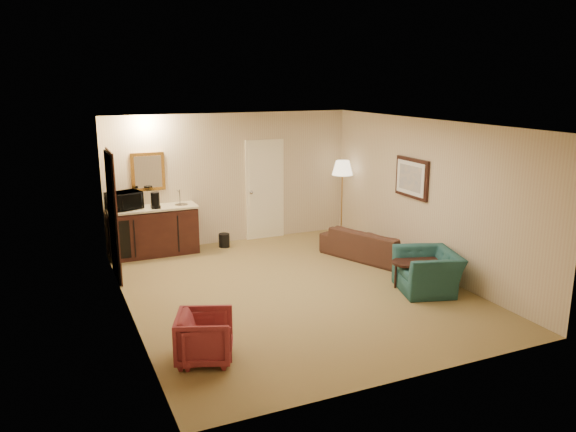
# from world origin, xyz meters

# --- Properties ---
(ground) EXTENTS (6.00, 6.00, 0.00)m
(ground) POSITION_xyz_m (0.00, 0.00, 0.00)
(ground) COLOR olive
(ground) RESTS_ON ground
(room_walls) EXTENTS (5.02, 6.01, 2.61)m
(room_walls) POSITION_xyz_m (-0.10, 0.77, 1.72)
(room_walls) COLOR beige
(room_walls) RESTS_ON ground
(wetbar_cabinet) EXTENTS (1.64, 0.58, 0.92)m
(wetbar_cabinet) POSITION_xyz_m (-1.65, 2.72, 0.46)
(wetbar_cabinet) COLOR #341710
(wetbar_cabinet) RESTS_ON ground
(sofa) EXTENTS (1.24, 1.94, 0.73)m
(sofa) POSITION_xyz_m (1.95, 0.83, 0.37)
(sofa) COLOR black
(sofa) RESTS_ON ground
(teal_armchair) EXTENTS (0.89, 1.12, 0.86)m
(teal_armchair) POSITION_xyz_m (1.90, -0.90, 0.43)
(teal_armchair) COLOR #1D4849
(teal_armchair) RESTS_ON ground
(rose_chair_near) EXTENTS (0.78, 0.80, 0.65)m
(rose_chair_near) POSITION_xyz_m (-1.90, -1.68, 0.33)
(rose_chair_near) COLOR maroon
(rose_chair_near) RESTS_ON ground
(rose_chair_far) EXTENTS (0.61, 0.64, 0.58)m
(rose_chair_far) POSITION_xyz_m (-1.90, -1.68, 0.29)
(rose_chair_far) COLOR maroon
(rose_chair_far) RESTS_ON ground
(coffee_table) EXTENTS (0.89, 0.70, 0.46)m
(coffee_table) POSITION_xyz_m (1.80, -0.70, 0.23)
(coffee_table) COLOR #321510
(coffee_table) RESTS_ON ground
(floor_lamp) EXTENTS (0.53, 0.53, 1.62)m
(floor_lamp) POSITION_xyz_m (2.20, 2.40, 0.81)
(floor_lamp) COLOR #B4823C
(floor_lamp) RESTS_ON ground
(waste_bin) EXTENTS (0.25, 0.25, 0.27)m
(waste_bin) POSITION_xyz_m (-0.30, 2.65, 0.14)
(waste_bin) COLOR black
(waste_bin) RESTS_ON ground
(microwave) EXTENTS (0.66, 0.50, 0.40)m
(microwave) POSITION_xyz_m (-2.15, 2.74, 1.12)
(microwave) COLOR black
(microwave) RESTS_ON wetbar_cabinet
(coffee_maker) EXTENTS (0.20, 0.20, 0.30)m
(coffee_maker) POSITION_xyz_m (-1.61, 2.60, 1.07)
(coffee_maker) COLOR black
(coffee_maker) RESTS_ON wetbar_cabinet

